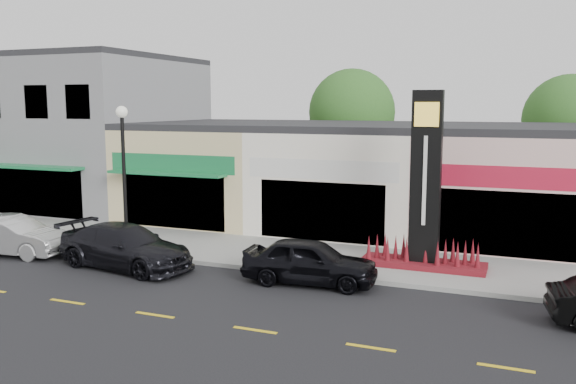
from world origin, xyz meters
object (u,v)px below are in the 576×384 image
object	(u,v)px
car_black_sedan	(310,261)
car_dark_sedan	(125,247)
pylon_sign	(425,206)
car_white_van	(11,236)
lamp_west_near	(124,163)

from	to	relation	value
car_black_sedan	car_dark_sedan	bearing A→B (deg)	91.21
pylon_sign	car_white_van	xyz separation A→B (m)	(-14.89, -3.55, -1.54)
car_white_van	lamp_west_near	bearing A→B (deg)	-70.38
pylon_sign	car_white_van	size ratio (longest dim) A/B	1.34
car_dark_sedan	car_black_sedan	distance (m)	6.66
car_white_van	car_black_sedan	distance (m)	11.81
pylon_sign	car_dark_sedan	xyz separation A→B (m)	(-9.74, -3.45, -1.52)
lamp_west_near	car_black_sedan	size ratio (longest dim) A/B	1.27
pylon_sign	car_white_van	world-z (taller)	pylon_sign
car_white_van	car_dark_sedan	world-z (taller)	car_dark_sedan
lamp_west_near	car_black_sedan	distance (m)	8.44
car_white_van	car_dark_sedan	xyz separation A→B (m)	(5.15, 0.10, 0.02)
car_dark_sedan	car_black_sedan	bearing A→B (deg)	-76.31
pylon_sign	car_black_sedan	world-z (taller)	pylon_sign
pylon_sign	car_white_van	bearing A→B (deg)	-166.58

